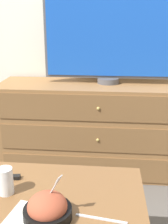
% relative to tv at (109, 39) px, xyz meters
% --- Properties ---
extents(ground_plane, '(12.00, 12.00, 0.00)m').
position_rel_tv_xyz_m(ground_plane, '(-0.03, 0.22, -1.07)').
color(ground_plane, '#56514C').
extents(wall_back, '(12.00, 0.05, 2.60)m').
position_rel_tv_xyz_m(wall_back, '(-0.03, 0.25, 0.23)').
color(wall_back, white).
rests_on(wall_back, ground_plane).
extents(dresser, '(1.59, 0.49, 0.73)m').
position_rel_tv_xyz_m(dresser, '(-0.06, -0.05, -0.70)').
color(dresser, olive).
rests_on(dresser, ground_plane).
extents(tv, '(0.99, 0.17, 0.66)m').
position_rel_tv_xyz_m(tv, '(0.00, 0.00, 0.00)').
color(tv, '#515156').
rests_on(tv, dresser).
extents(coffee_table, '(0.81, 0.57, 0.50)m').
position_rel_tv_xyz_m(coffee_table, '(-0.23, -1.19, -0.65)').
color(coffee_table, brown).
rests_on(coffee_table, ground_plane).
extents(takeout_bowl, '(0.18, 0.18, 0.18)m').
position_rel_tv_xyz_m(takeout_bowl, '(-0.21, -1.31, -0.53)').
color(takeout_bowl, black).
rests_on(takeout_bowl, coffee_table).
extents(drink_cup, '(0.07, 0.07, 0.12)m').
position_rel_tv_xyz_m(drink_cup, '(-0.42, -1.17, -0.52)').
color(drink_cup, beige).
rests_on(drink_cup, coffee_table).
extents(napkin, '(0.18, 0.18, 0.00)m').
position_rel_tv_xyz_m(napkin, '(-0.28, -1.31, -0.57)').
color(napkin, silver).
rests_on(napkin, coffee_table).
extents(knife, '(0.20, 0.04, 0.00)m').
position_rel_tv_xyz_m(knife, '(-0.01, -1.30, -0.57)').
color(knife, silver).
rests_on(knife, coffee_table).
extents(remote_control, '(0.15, 0.05, 0.02)m').
position_rel_tv_xyz_m(remote_control, '(-0.47, -1.06, -0.56)').
color(remote_control, black).
rests_on(remote_control, coffee_table).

